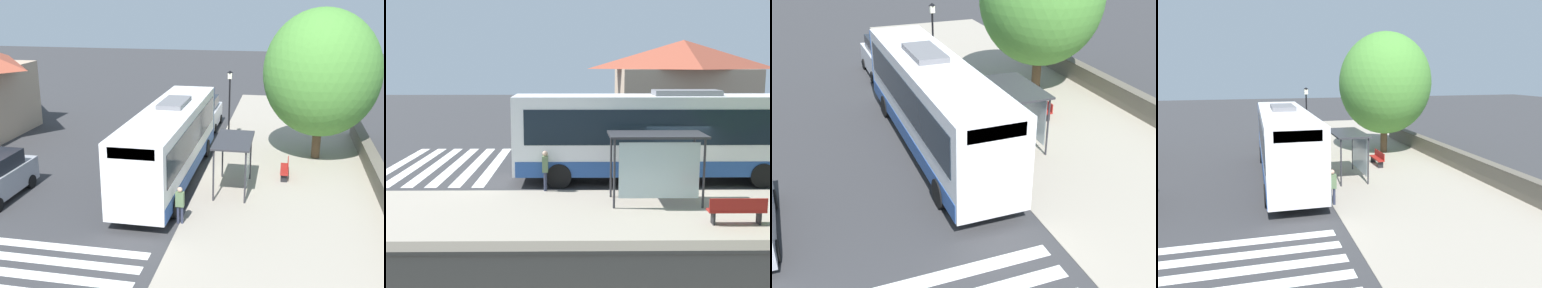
{
  "view_description": "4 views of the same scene",
  "coord_description": "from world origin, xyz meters",
  "views": [
    {
      "loc": [
        -3.92,
        22.57,
        8.86
      ],
      "look_at": [
        0.41,
        0.6,
        1.97
      ],
      "focal_mm": 45.0,
      "sensor_mm": 36.0,
      "label": 1
    },
    {
      "loc": [
        -18.3,
        4.17,
        4.9
      ],
      "look_at": [
        0.84,
        3.94,
        1.72
      ],
      "focal_mm": 45.0,
      "sensor_mm": 36.0,
      "label": 2
    },
    {
      "loc": [
        6.72,
        17.59,
        9.04
      ],
      "look_at": [
        1.17,
        2.92,
        1.21
      ],
      "focal_mm": 45.0,
      "sensor_mm": 36.0,
      "label": 3
    },
    {
      "loc": [
        3.13,
        20.31,
        5.71
      ],
      "look_at": [
        -1.25,
        3.5,
        2.31
      ],
      "focal_mm": 35.0,
      "sensor_mm": 36.0,
      "label": 4
    }
  ],
  "objects": [
    {
      "name": "ground_plane",
      "position": [
        0.0,
        0.0,
        0.0
      ],
      "size": [
        120.0,
        120.0,
        0.0
      ],
      "primitive_type": "plane",
      "color": "#353538",
      "rests_on": "ground"
    },
    {
      "name": "sidewalk_plaza",
      "position": [
        -4.5,
        0.0,
        0.01
      ],
      "size": [
        9.0,
        44.0,
        0.02
      ],
      "color": "#9E9384",
      "rests_on": "ground"
    },
    {
      "name": "stone_wall",
      "position": [
        -8.55,
        0.0,
        0.54
      ],
      "size": [
        0.6,
        20.0,
        1.08
      ],
      "color": "#6B6356",
      "rests_on": "ground"
    },
    {
      "name": "bus",
      "position": [
        1.54,
        0.37,
        1.99
      ],
      "size": [
        2.6,
        12.36,
        3.85
      ],
      "color": "white",
      "rests_on": "ground"
    },
    {
      "name": "bus_shelter",
      "position": [
        -1.85,
        1.22,
        2.09
      ],
      "size": [
        1.71,
        3.36,
        2.51
      ],
      "color": "#2D2D33",
      "rests_on": "ground"
    },
    {
      "name": "pedestrian",
      "position": [
        -0.01,
        5.23,
        0.93
      ],
      "size": [
        0.34,
        0.22,
        1.59
      ],
      "color": "#2D3347",
      "rests_on": "ground"
    },
    {
      "name": "bench",
      "position": [
        -4.15,
        -0.88,
        0.48
      ],
      "size": [
        0.4,
        1.78,
        0.88
      ],
      "color": "maroon",
      "rests_on": "ground"
    },
    {
      "name": "street_lamp_near",
      "position": [
        -0.58,
        -6.29,
        2.7
      ],
      "size": [
        0.28,
        0.28,
        4.58
      ],
      "color": "black",
      "rests_on": "ground"
    },
    {
      "name": "shade_tree",
      "position": [
        -5.79,
        -4.41,
        4.86
      ],
      "size": [
        6.33,
        6.33,
        8.35
      ],
      "color": "brown",
      "rests_on": "ground"
    },
    {
      "name": "parked_car_behind_bus",
      "position": [
        1.49,
        -9.8,
        1.04
      ],
      "size": [
        1.92,
        4.09,
        2.17
      ],
      "color": "silver",
      "rests_on": "ground"
    }
  ]
}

